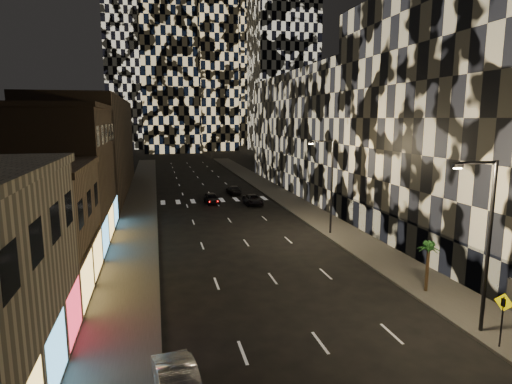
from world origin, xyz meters
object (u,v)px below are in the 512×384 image
car_dark_midlane (211,198)px  car_dark_oncoming (234,190)px  streetlight_near (485,235)px  palm_tree (429,250)px  streetlight_far (329,180)px  ped_sign (503,311)px  car_dark_rightlane (253,200)px

car_dark_midlane → car_dark_oncoming: car_dark_midlane is taller
streetlight_near → palm_tree: 5.89m
streetlight_far → car_dark_oncoming: size_ratio=2.12×
car_dark_oncoming → ped_sign: size_ratio=1.54×
car_dark_midlane → palm_tree: bearing=-77.4°
ped_sign → car_dark_rightlane: bearing=78.9°
car_dark_midlane → car_dark_oncoming: 7.74m
streetlight_far → car_dark_rightlane: 17.08m
streetlight_far → palm_tree: bearing=-87.5°
streetlight_near → ped_sign: (-0.06, -1.60, -3.33)m
car_dark_oncoming → car_dark_midlane: bearing=55.8°
streetlight_near → streetlight_far: size_ratio=1.00×
streetlight_far → ped_sign: 21.86m
car_dark_midlane → ped_sign: 40.63m
streetlight_near → car_dark_rightlane: size_ratio=1.96×
car_dark_midlane → ped_sign: ped_sign is taller
car_dark_midlane → palm_tree: size_ratio=1.25×
car_dark_rightlane → palm_tree: size_ratio=1.39×
car_dark_midlane → car_dark_rightlane: car_dark_midlane is taller
streetlight_near → car_dark_rightlane: 36.46m
car_dark_oncoming → car_dark_rightlane: car_dark_rightlane is taller
ped_sign → palm_tree: palm_tree is taller
streetlight_near → ped_sign: size_ratio=3.27×
streetlight_near → car_dark_midlane: size_ratio=2.18×
car_dark_midlane → car_dark_oncoming: size_ratio=0.97×
car_dark_oncoming → palm_tree: (5.50, -39.19, 2.27)m
car_dark_midlane → streetlight_near: bearing=-80.6°
streetlight_near → car_dark_rightlane: bearing=96.1°
streetlight_far → palm_tree: (0.65, -14.69, -2.47)m
streetlight_near → car_dark_oncoming: streetlight_near is taller
streetlight_far → ped_sign: (-0.06, -21.60, -3.33)m
streetlight_far → car_dark_rightlane: size_ratio=1.96×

